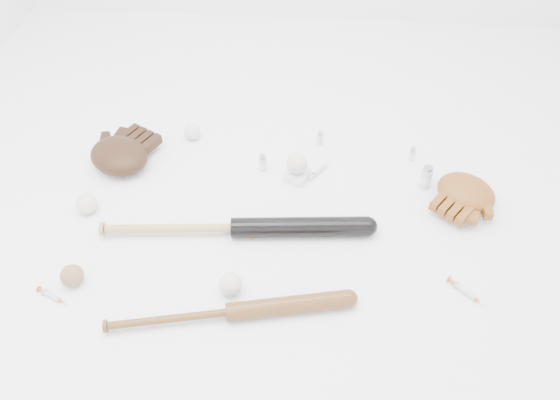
# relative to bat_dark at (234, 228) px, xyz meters

# --- Properties ---
(bat_dark) EXTENTS (0.99, 0.16, 0.07)m
(bat_dark) POSITION_rel_bat_dark_xyz_m (0.00, 0.00, 0.00)
(bat_dark) COLOR black
(bat_dark) RESTS_ON ground
(bat_wood) EXTENTS (0.79, 0.22, 0.06)m
(bat_wood) POSITION_rel_bat_dark_xyz_m (0.03, -0.33, -0.01)
(bat_wood) COLOR brown
(bat_wood) RESTS_ON ground
(glove_dark) EXTENTS (0.39, 0.39, 0.10)m
(glove_dark) POSITION_rel_bat_dark_xyz_m (-0.50, 0.32, 0.02)
(glove_dark) COLOR black
(glove_dark) RESTS_ON ground
(glove_tan) EXTENTS (0.36, 0.36, 0.09)m
(glove_tan) POSITION_rel_bat_dark_xyz_m (0.83, 0.23, 0.01)
(glove_tan) COLOR brown
(glove_tan) RESTS_ON ground
(trading_card) EXTENTS (0.09, 0.11, 0.01)m
(trading_card) POSITION_rel_bat_dark_xyz_m (-0.54, 0.33, -0.03)
(trading_card) COLOR #BC8B22
(trading_card) RESTS_ON ground
(pedestal) EXTENTS (0.10, 0.10, 0.04)m
(pedestal) POSITION_rel_bat_dark_xyz_m (0.20, 0.30, -0.01)
(pedestal) COLOR white
(pedestal) RESTS_ON ground
(baseball_on_pedestal) EXTENTS (0.08, 0.08, 0.08)m
(baseball_on_pedestal) POSITION_rel_bat_dark_xyz_m (0.20, 0.30, 0.05)
(baseball_on_pedestal) COLOR silver
(baseball_on_pedestal) RESTS_ON pedestal
(baseball_left) EXTENTS (0.08, 0.08, 0.08)m
(baseball_left) POSITION_rel_bat_dark_xyz_m (-0.55, 0.07, 0.00)
(baseball_left) COLOR silver
(baseball_left) RESTS_ON ground
(baseball_upper) EXTENTS (0.07, 0.07, 0.07)m
(baseball_upper) POSITION_rel_bat_dark_xyz_m (-0.24, 0.51, -0.00)
(baseball_upper) COLOR silver
(baseball_upper) RESTS_ON ground
(baseball_mid) EXTENTS (0.08, 0.08, 0.08)m
(baseball_mid) POSITION_rel_bat_dark_xyz_m (0.02, -0.24, 0.00)
(baseball_mid) COLOR silver
(baseball_mid) RESTS_ON ground
(baseball_aged) EXTENTS (0.07, 0.07, 0.07)m
(baseball_aged) POSITION_rel_bat_dark_xyz_m (-0.50, -0.24, 0.00)
(baseball_aged) COLOR olive
(baseball_aged) RESTS_ON ground
(syringe_0) EXTENTS (0.13, 0.08, 0.02)m
(syringe_0) POSITION_rel_bat_dark_xyz_m (-0.55, -0.31, -0.03)
(syringe_0) COLOR #ADBCC6
(syringe_0) RESTS_ON ground
(syringe_1) EXTENTS (0.16, 0.08, 0.02)m
(syringe_1) POSITION_rel_bat_dark_xyz_m (-0.00, 0.01, -0.03)
(syringe_1) COLOR #ADBCC6
(syringe_1) RESTS_ON ground
(syringe_2) EXTENTS (0.11, 0.13, 0.02)m
(syringe_2) POSITION_rel_bat_dark_xyz_m (0.29, 0.34, -0.03)
(syringe_2) COLOR #ADBCC6
(syringe_2) RESTS_ON ground
(syringe_3) EXTENTS (0.13, 0.13, 0.02)m
(syringe_3) POSITION_rel_bat_dark_xyz_m (0.77, -0.19, -0.03)
(syringe_3) COLOR #ADBCC6
(syringe_3) RESTS_ON ground
(vial_0) EXTENTS (0.02, 0.02, 0.06)m
(vial_0) POSITION_rel_bat_dark_xyz_m (0.66, 0.44, -0.01)
(vial_0) COLOR silver
(vial_0) RESTS_ON ground
(vial_1) EXTENTS (0.02, 0.02, 0.06)m
(vial_1) POSITION_rel_bat_dark_xyz_m (0.29, 0.51, -0.00)
(vial_1) COLOR silver
(vial_1) RESTS_ON ground
(vial_2) EXTENTS (0.03, 0.03, 0.08)m
(vial_2) POSITION_rel_bat_dark_xyz_m (0.07, 0.34, 0.00)
(vial_2) COLOR silver
(vial_2) RESTS_ON ground
(vial_3) EXTENTS (0.04, 0.04, 0.10)m
(vial_3) POSITION_rel_bat_dark_xyz_m (0.69, 0.30, 0.01)
(vial_3) COLOR silver
(vial_3) RESTS_ON ground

